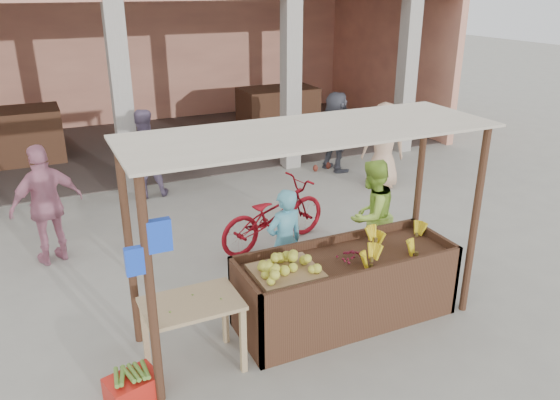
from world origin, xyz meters
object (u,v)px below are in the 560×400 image
motorcycle (274,213)px  vendor_blue (285,239)px  side_table (192,314)px  fruit_stall (345,290)px  vendor_green (371,213)px  red_crate (133,388)px

motorcycle → vendor_blue: bearing=147.7°
side_table → motorcycle: bearing=49.4°
fruit_stall → side_table: (-1.90, -0.12, 0.26)m
vendor_green → motorcycle: 1.58m
fruit_stall → vendor_blue: size_ratio=1.68×
side_table → red_crate: side_table is taller
vendor_green → motorcycle: size_ratio=0.84×
fruit_stall → side_table: size_ratio=2.62×
side_table → vendor_green: (2.88, 1.09, 0.19)m
vendor_blue → fruit_stall: bearing=106.5°
vendor_blue → vendor_green: (1.38, 0.12, 0.07)m
vendor_blue → motorcycle: 1.45m
fruit_stall → side_table: fruit_stall is taller
vendor_blue → side_table: bearing=24.1°
fruit_stall → vendor_blue: 1.01m
side_table → motorcycle: 3.04m
side_table → fruit_stall: bearing=3.0°
vendor_blue → vendor_green: size_ratio=0.91×
side_table → motorcycle: size_ratio=0.49×
fruit_stall → side_table: bearing=-176.4°
side_table → vendor_blue: bearing=32.2°
fruit_stall → red_crate: 2.63m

